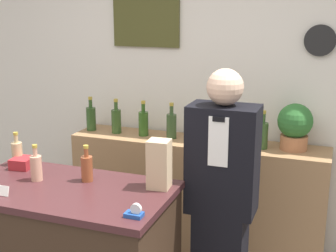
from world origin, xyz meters
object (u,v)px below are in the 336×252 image
(potted_plant, at_px, (295,125))
(paper_bag, at_px, (159,164))
(tape_dispenser, at_px, (135,213))
(shopkeeper, at_px, (221,202))

(potted_plant, xyz_separation_m, paper_bag, (-0.64, -1.07, -0.02))
(potted_plant, height_order, tape_dispenser, potted_plant)
(shopkeeper, height_order, tape_dispenser, shopkeeper)
(potted_plant, relative_size, paper_bag, 1.21)
(potted_plant, bearing_deg, tape_dispenser, -112.76)
(shopkeeper, height_order, potted_plant, shopkeeper)
(shopkeeper, bearing_deg, potted_plant, 67.05)
(shopkeeper, distance_m, tape_dispenser, 0.75)
(potted_plant, distance_m, tape_dispenser, 1.60)
(paper_bag, bearing_deg, shopkeeper, 42.13)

